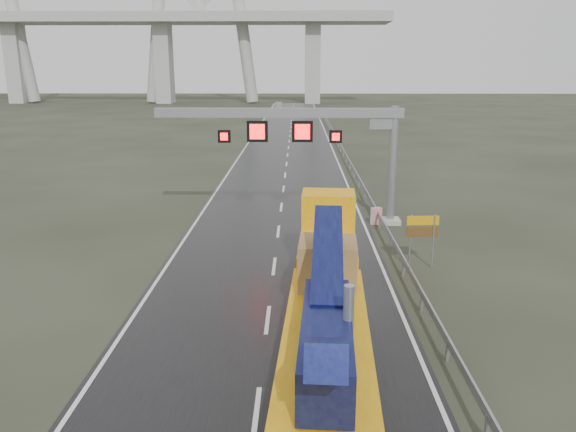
{
  "coord_description": "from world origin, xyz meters",
  "views": [
    {
      "loc": [
        1.13,
        -15.81,
        9.4
      ],
      "look_at": [
        0.72,
        7.59,
        3.2
      ],
      "focal_mm": 35.0,
      "sensor_mm": 36.0,
      "label": 1
    }
  ],
  "objects_px": {
    "heavy_haul_truck": "(327,284)",
    "sign_gantry": "(314,133)",
    "striped_barrier": "(376,216)",
    "exit_sign_pair": "(422,231)"
  },
  "relations": [
    {
      "from": "heavy_haul_truck",
      "to": "sign_gantry",
      "type": "bearing_deg",
      "value": 93.68
    },
    {
      "from": "heavy_haul_truck",
      "to": "striped_barrier",
      "type": "distance_m",
      "value": 14.89
    },
    {
      "from": "exit_sign_pair",
      "to": "striped_barrier",
      "type": "relative_size",
      "value": 2.51
    },
    {
      "from": "exit_sign_pair",
      "to": "striped_barrier",
      "type": "distance_m",
      "value": 7.96
    },
    {
      "from": "exit_sign_pair",
      "to": "sign_gantry",
      "type": "bearing_deg",
      "value": 118.18
    },
    {
      "from": "sign_gantry",
      "to": "striped_barrier",
      "type": "height_order",
      "value": "sign_gantry"
    },
    {
      "from": "striped_barrier",
      "to": "sign_gantry",
      "type": "bearing_deg",
      "value": 154.95
    },
    {
      "from": "heavy_haul_truck",
      "to": "striped_barrier",
      "type": "relative_size",
      "value": 18.11
    },
    {
      "from": "sign_gantry",
      "to": "striped_barrier",
      "type": "relative_size",
      "value": 14.11
    },
    {
      "from": "sign_gantry",
      "to": "exit_sign_pair",
      "type": "distance_m",
      "value": 10.15
    }
  ]
}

